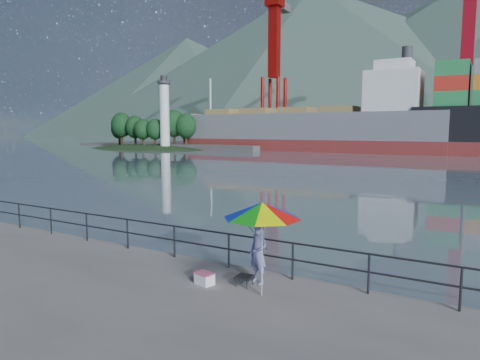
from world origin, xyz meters
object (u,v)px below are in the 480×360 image
object	(u,v)px
bulk_carrier	(313,128)
beach_umbrella	(262,210)
cooler_bag	(204,279)
fisherman	(258,253)

from	to	relation	value
bulk_carrier	beach_umbrella	bearing A→B (deg)	-70.48
beach_umbrella	cooler_bag	xyz separation A→B (m)	(-1.64, -0.07, -1.96)
beach_umbrella	bulk_carrier	size ratio (longest dim) A/B	0.05
fisherman	beach_umbrella	distance (m)	1.56
beach_umbrella	cooler_bag	size ratio (longest dim) A/B	4.89
beach_umbrella	bulk_carrier	bearing A→B (deg)	109.52
fisherman	beach_umbrella	bearing A→B (deg)	-35.70
cooler_bag	bulk_carrier	distance (m)	74.35
bulk_carrier	cooler_bag	bearing A→B (deg)	-71.69
fisherman	cooler_bag	size ratio (longest dim) A/B	3.30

